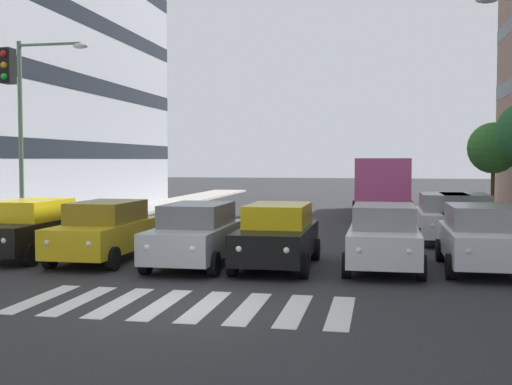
% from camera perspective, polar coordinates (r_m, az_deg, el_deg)
% --- Properties ---
extents(ground_plane, '(180.00, 180.00, 0.00)m').
position_cam_1_polar(ground_plane, '(13.06, -6.53, -10.02)').
color(ground_plane, '#2D2D30').
extents(crosswalk_markings, '(6.75, 2.80, 0.01)m').
position_cam_1_polar(crosswalk_markings, '(13.06, -6.53, -10.01)').
color(crosswalk_markings, silver).
rests_on(crosswalk_markings, ground_plane).
extents(car_0, '(2.02, 4.44, 1.72)m').
position_cam_1_polar(car_0, '(17.85, 19.48, -3.79)').
color(car_0, silver).
rests_on(car_0, ground_plane).
extents(car_1, '(2.02, 4.44, 1.72)m').
position_cam_1_polar(car_1, '(17.35, 11.39, -3.87)').
color(car_1, silver).
rests_on(car_1, ground_plane).
extents(car_2, '(2.02, 4.44, 1.72)m').
position_cam_1_polar(car_2, '(17.28, 1.94, -3.84)').
color(car_2, black).
rests_on(car_2, ground_plane).
extents(car_3, '(2.02, 4.44, 1.72)m').
position_cam_1_polar(car_3, '(17.58, -5.39, -3.74)').
color(car_3, '#B2B7BC').
rests_on(car_3, ground_plane).
extents(car_4, '(2.02, 4.44, 1.72)m').
position_cam_1_polar(car_4, '(18.90, -13.41, -3.34)').
color(car_4, gold).
rests_on(car_4, ground_plane).
extents(car_5, '(2.02, 4.44, 1.72)m').
position_cam_1_polar(car_5, '(20.23, -19.66, -3.02)').
color(car_5, black).
rests_on(car_5, ground_plane).
extents(car_row2_0, '(2.02, 4.44, 1.72)m').
position_cam_1_polar(car_row2_0, '(23.64, 18.21, -2.15)').
color(car_row2_0, '#B2B7BC').
rests_on(car_row2_0, ground_plane).
extents(car_row2_1, '(2.02, 4.44, 1.72)m').
position_cam_1_polar(car_row2_1, '(23.60, 16.53, -2.14)').
color(car_row2_1, silver).
rests_on(car_row2_1, ground_plane).
extents(bus_behind_traffic, '(2.78, 10.50, 3.00)m').
position_cam_1_polar(bus_behind_traffic, '(34.16, 11.28, 1.10)').
color(bus_behind_traffic, '#DB5193').
rests_on(bus_behind_traffic, ground_plane).
extents(street_lamp_right, '(2.74, 0.28, 7.03)m').
position_cam_1_polar(street_lamp_right, '(24.35, -19.51, 6.35)').
color(street_lamp_right, '#4C6B56').
rests_on(street_lamp_right, sidewalk_right).
extents(street_tree_3, '(2.73, 2.73, 4.78)m').
position_cam_1_polar(street_tree_3, '(36.26, 20.54, 3.75)').
color(street_tree_3, '#513823').
rests_on(street_tree_3, sidewalk_left).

